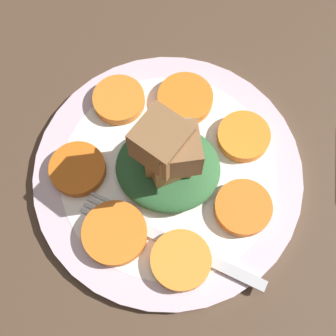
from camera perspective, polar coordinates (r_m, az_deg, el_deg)
The scene contains 11 objects.
table_slab at distance 50.26cm, azimuth -0.00°, elevation -1.25°, with size 120.00×120.00×2.00cm, color #4C3828.
plate at distance 48.83cm, azimuth -0.00°, elevation -0.65°, with size 28.00×28.00×1.05cm.
carrot_slice_0 at distance 49.78cm, azimuth 9.19°, elevation 3.82°, with size 5.54×5.54×1.19cm, color orange.
carrot_slice_1 at distance 51.20cm, azimuth 2.10°, elevation 8.44°, with size 6.03×6.03×1.19cm, color orange.
carrot_slice_2 at distance 51.38cm, azimuth -6.01°, elevation 8.28°, with size 5.63×5.63×1.19cm, color orange.
carrot_slice_3 at distance 48.63cm, azimuth -10.96°, elevation -0.12°, with size 5.74×5.74×1.19cm, color orange.
carrot_slice_4 at distance 46.13cm, azimuth -6.52°, elevation -7.90°, with size 6.36×6.36×1.19cm, color orange.
carrot_slice_5 at distance 45.35cm, azimuth 1.57°, elevation -11.19°, with size 5.84×5.84×1.19cm, color orange.
carrot_slice_6 at distance 47.06cm, azimuth 9.14°, elevation -4.80°, with size 5.71×5.71×1.19cm, color orange.
center_pile at distance 44.61cm, azimuth 0.05°, elevation 1.25°, with size 10.64×9.58×10.73cm.
fork at distance 46.09cm, azimuth 0.02°, elevation -8.84°, with size 18.97×7.68×0.40cm.
Camera 1 is at (2.19, -16.54, 48.41)cm, focal length 50.00 mm.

